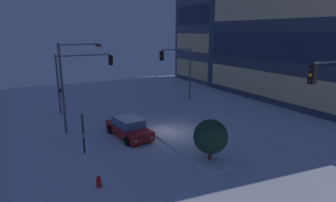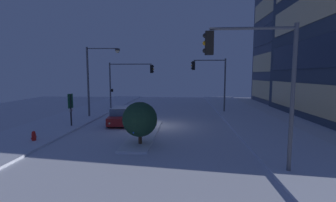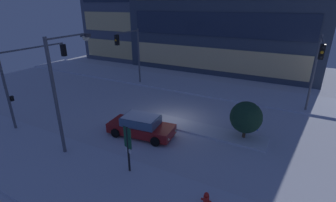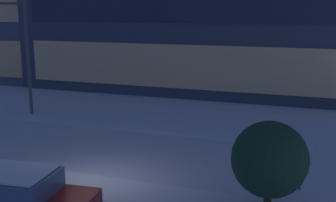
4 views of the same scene
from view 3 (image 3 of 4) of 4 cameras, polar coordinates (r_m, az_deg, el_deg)
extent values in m
plane|color=silver|center=(19.98, 0.95, -4.31)|extent=(52.00, 52.00, 0.00)
cube|color=silver|center=(13.94, -16.67, -17.93)|extent=(52.00, 5.20, 0.14)
cube|color=silver|center=(27.50, 9.35, 2.95)|extent=(52.00, 5.20, 0.14)
cube|color=silver|center=(18.46, 8.12, -6.62)|extent=(9.00, 1.80, 0.14)
cube|color=#F2D18C|center=(32.37, 10.07, 9.50)|extent=(22.47, 0.10, 2.83)
cube|color=#232D42|center=(31.78, 10.59, 16.98)|extent=(22.47, 0.10, 2.83)
cube|color=#E5C67F|center=(39.57, -10.85, 11.53)|extent=(13.45, 0.10, 2.74)
cube|color=#E5C67F|center=(39.09, -11.29, 17.47)|extent=(13.45, 0.10, 2.74)
cube|color=maroon|center=(17.61, -6.20, -6.30)|extent=(4.79, 2.35, 0.66)
cube|color=slate|center=(17.33, -6.28, -4.52)|extent=(2.66, 1.94, 0.60)
cube|color=white|center=(17.19, -6.33, -3.52)|extent=(2.46, 1.81, 0.04)
sphere|color=#F9E5B2|center=(17.28, 1.70, -6.87)|extent=(0.16, 0.16, 0.16)
sphere|color=#F9E5B2|center=(16.24, 0.10, -8.86)|extent=(0.16, 0.16, 0.16)
cylinder|color=black|center=(17.86, -0.41, -6.46)|extent=(0.68, 0.29, 0.66)
cylinder|color=black|center=(16.37, -2.94, -9.31)|extent=(0.68, 0.29, 0.66)
cylinder|color=black|center=(19.11, -8.92, -4.76)|extent=(0.68, 0.29, 0.66)
cylinder|color=black|center=(17.73, -12.00, -7.22)|extent=(0.68, 0.29, 0.66)
cylinder|color=#565960|center=(28.57, -6.74, 10.10)|extent=(0.18, 0.18, 6.21)
cylinder|color=#565960|center=(26.69, -9.30, 15.48)|extent=(0.12, 3.61, 0.12)
cube|color=black|center=(25.35, -11.72, 13.64)|extent=(0.32, 0.36, 1.00)
sphere|color=black|center=(25.17, -12.06, 14.29)|extent=(0.20, 0.20, 0.20)
sphere|color=orange|center=(25.21, -12.00, 13.57)|extent=(0.20, 0.20, 0.20)
sphere|color=black|center=(25.25, -11.94, 12.85)|extent=(0.20, 0.20, 0.20)
cylinder|color=#565960|center=(20.66, -33.23, 1.66)|extent=(0.18, 0.18, 5.86)
cylinder|color=#565960|center=(21.38, -28.67, 10.77)|extent=(0.12, 5.27, 0.12)
cube|color=black|center=(23.01, -23.00, 10.76)|extent=(0.32, 0.36, 1.00)
sphere|color=black|center=(23.08, -22.76, 11.63)|extent=(0.20, 0.20, 0.20)
sphere|color=orange|center=(23.13, -22.64, 10.86)|extent=(0.20, 0.20, 0.20)
sphere|color=black|center=(23.18, -22.53, 10.08)|extent=(0.20, 0.20, 0.20)
cube|color=black|center=(20.91, -32.42, 0.49)|extent=(0.20, 0.24, 0.36)
cylinder|color=#565960|center=(23.66, 30.52, 5.24)|extent=(0.18, 0.18, 6.54)
cylinder|color=#565960|center=(21.35, 32.14, 11.96)|extent=(0.12, 3.61, 0.12)
cube|color=black|center=(19.65, 32.00, 9.62)|extent=(0.32, 0.36, 1.00)
sphere|color=black|center=(19.42, 32.20, 10.44)|extent=(0.20, 0.20, 0.20)
sphere|color=orange|center=(19.46, 32.02, 9.53)|extent=(0.20, 0.20, 0.20)
sphere|color=black|center=(19.52, 31.83, 8.62)|extent=(0.20, 0.20, 0.20)
cylinder|color=#565960|center=(15.52, -24.49, 0.12)|extent=(0.20, 0.20, 7.13)
cylinder|color=#565960|center=(15.76, -22.32, 13.65)|extent=(0.33, 3.06, 0.10)
cube|color=#333338|center=(16.87, -18.53, 14.21)|extent=(0.56, 0.36, 0.20)
sphere|color=#F9E5B2|center=(16.88, -18.48, 13.78)|extent=(0.44, 0.44, 0.44)
cylinder|color=red|center=(12.35, 8.79, -21.85)|extent=(0.26, 0.26, 0.58)
sphere|color=red|center=(12.11, 8.89, -20.60)|extent=(0.22, 0.22, 0.22)
cylinder|color=red|center=(12.37, 7.96, -21.52)|extent=(0.12, 0.10, 0.10)
cylinder|color=red|center=(12.29, 9.65, -21.97)|extent=(0.12, 0.10, 0.10)
cylinder|color=black|center=(13.60, -9.14, -11.34)|extent=(0.12, 0.12, 2.81)
cube|color=#144C2D|center=(13.18, -9.35, -8.38)|extent=(0.55, 0.21, 1.19)
cube|color=white|center=(13.58, -9.15, -11.22)|extent=(0.44, 0.17, 0.24)
cylinder|color=#473323|center=(17.88, 17.12, -7.33)|extent=(0.22, 0.22, 0.75)
sphere|color=#193823|center=(17.32, 17.58, -3.60)|extent=(2.15, 2.15, 2.15)
sphere|color=blue|center=(17.63, 14.45, -2.25)|extent=(0.10, 0.10, 0.10)
sphere|color=blue|center=(17.58, 15.83, -0.63)|extent=(0.10, 0.10, 0.10)
sphere|color=blue|center=(17.28, 19.93, -6.32)|extent=(0.10, 0.10, 0.10)
sphere|color=blue|center=(17.79, 14.86, -1.97)|extent=(0.10, 0.10, 0.10)
sphere|color=blue|center=(18.39, 17.16, -3.41)|extent=(0.10, 0.10, 0.10)
camera|label=1|loc=(11.92, 89.70, -3.59)|focal=30.15mm
camera|label=2|loc=(22.26, 59.15, -0.38)|focal=25.59mm
camera|label=4|loc=(5.14, 9.60, -14.70)|focal=46.18mm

